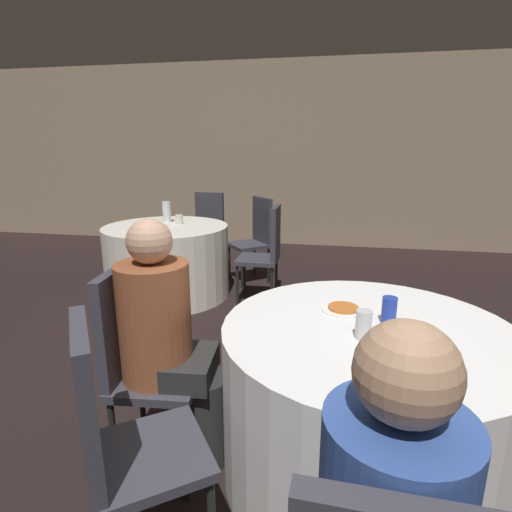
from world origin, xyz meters
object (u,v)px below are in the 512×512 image
Objects in this scene: chair_near_southwest at (117,431)px; chair_far_east at (267,247)px; table_far at (168,261)px; soda_can_silver at (363,325)px; chair_near_west at (137,352)px; chair_far_north at (207,225)px; pizza_plate_near at (343,309)px; bottle_far at (167,212)px; person_floral_shirt at (170,345)px; soda_can_blue at (389,310)px; chair_far_northeast at (256,233)px; table_near at (363,401)px.

chair_near_southwest is 1.00× the size of chair_far_east.
soda_can_silver is at bearing -50.92° from table_far.
chair_far_east reaches higher than table_far.
chair_near_west and chair_far_north have the same top height.
pizza_plate_near is at bearing -160.91° from chair_far_east.
bottle_far is at bearing 79.00° from chair_far_east.
pizza_plate_near is 1.00× the size of bottle_far.
bottle_far is (-1.01, 2.40, 0.24)m from person_floral_shirt.
chair_near_southwest is 7.95× the size of soda_can_silver.
chair_far_north is at bearing 83.83° from table_far.
bottle_far is (-2.00, 2.26, 0.05)m from soda_can_blue.
chair_far_northeast is at bearing 39.11° from table_far.
chair_near_west is (-1.07, -0.09, 0.20)m from table_near.
chair_far_east is at bearing 113.05° from soda_can_blue.
chair_far_north is 0.90m from bottle_far.
chair_far_north is 0.80× the size of person_floral_shirt.
chair_far_east is at bearing 109.31° from pizza_plate_near.
chair_far_east is at bearing 167.80° from chair_near_west.
bottle_far is at bearing 130.07° from pizza_plate_near.
table_near is 1.34× the size of chair_near_southwest.
chair_near_southwest is 4.40× the size of bottle_far.
chair_near_west is 1.00× the size of chair_far_northeast.
bottle_far reaches higher than soda_can_blue.
pizza_plate_near is (-0.11, 0.18, 0.38)m from table_near.
pizza_plate_near is at bearing 103.23° from person_floral_shirt.
chair_near_southwest is at bearing -133.60° from pizza_plate_near.
chair_far_northeast is at bearing 177.49° from person_floral_shirt.
soda_can_blue is at bearing -30.86° from pizza_plate_near.
table_near is at bearing 124.82° from chair_far_north.
chair_far_north is at bearing 120.38° from soda_can_blue.
chair_far_north is 3.68m from soda_can_silver.
table_near is at bearing -142.71° from soda_can_blue.
table_near is 10.64× the size of soda_can_silver.
table_far is 10.38× the size of soda_can_blue.
bottle_far is at bearing 108.56° from table_far.
chair_near_southwest is 1.00× the size of chair_far_north.
person_floral_shirt is (-0.90, -0.08, 0.24)m from table_near.
bottle_far is at bearing 83.48° from chair_far_north.
chair_near_west is at bearing 107.63° from chair_far_north.
chair_near_west is 2.58m from bottle_far.
soda_can_blue is at bearing -46.69° from table_far.
chair_far_north is (-0.94, 1.04, 0.00)m from chair_far_east.
person_floral_shirt is 0.85m from pizza_plate_near.
pizza_plate_near is 1.80× the size of soda_can_silver.
table_near is 5.89× the size of bottle_far.
chair_near_west is 1.19m from soda_can_blue.
chair_far_east reaches higher than bottle_far.
chair_far_north reaches higher than bottle_far.
table_far is at bearing -165.56° from chair_near_west.
bottle_far is (-0.89, -0.45, 0.28)m from chair_far_northeast.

